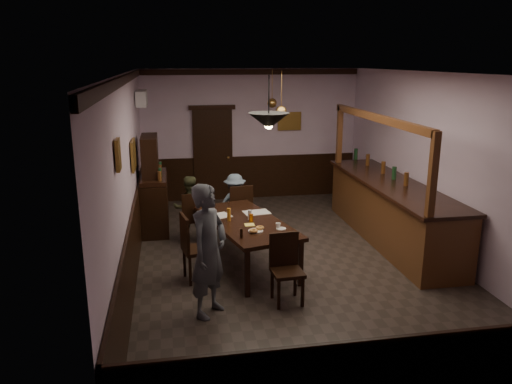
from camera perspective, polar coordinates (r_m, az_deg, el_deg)
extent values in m
cube|color=#2D2621|center=(8.25, 4.06, -7.96)|extent=(5.00, 8.00, 0.01)
cube|color=white|center=(7.60, 4.48, 13.40)|extent=(5.00, 8.00, 0.01)
cube|color=#C8ACC6|center=(11.64, -0.57, 6.56)|extent=(5.00, 0.01, 3.00)
cube|color=#C8ACC6|center=(4.21, 17.84, -9.65)|extent=(5.00, 0.01, 3.00)
cube|color=#C8ACC6|center=(7.58, -14.40, 1.51)|extent=(0.01, 8.00, 3.00)
cube|color=#C8ACC6|center=(8.73, 20.40, 2.78)|extent=(0.01, 8.00, 3.00)
cube|color=black|center=(7.85, -1.19, -3.47)|extent=(1.52, 2.38, 0.06)
cube|color=black|center=(6.96, -1.00, -9.29)|extent=(0.07, 0.07, 0.69)
cube|color=black|center=(7.30, 5.11, -8.12)|extent=(0.07, 0.07, 0.69)
cube|color=black|center=(8.73, -6.39, -4.22)|extent=(0.07, 0.07, 0.69)
cube|color=black|center=(9.01, -1.31, -3.52)|extent=(0.07, 0.07, 0.69)
cube|color=black|center=(8.99, -7.25, -3.04)|extent=(0.45, 0.45, 0.05)
cube|color=black|center=(8.74, -7.14, -1.76)|extent=(0.41, 0.08, 0.49)
cube|color=black|center=(9.24, -6.33, -4.01)|extent=(0.04, 0.04, 0.42)
cube|color=black|center=(9.20, -8.38, -4.17)|extent=(0.04, 0.04, 0.42)
cube|color=black|center=(8.93, -6.00, -4.68)|extent=(0.04, 0.04, 0.42)
cube|color=black|center=(8.89, -8.11, -4.85)|extent=(0.04, 0.04, 0.42)
cube|color=black|center=(9.28, -1.95, -2.23)|extent=(0.47, 0.47, 0.05)
cube|color=black|center=(9.02, -1.67, -0.91)|extent=(0.43, 0.08, 0.51)
cube|color=black|center=(9.55, -1.17, -3.23)|extent=(0.04, 0.04, 0.44)
cube|color=black|center=(9.48, -3.21, -3.40)|extent=(0.04, 0.04, 0.44)
cube|color=black|center=(9.23, -0.63, -3.88)|extent=(0.04, 0.04, 0.44)
cube|color=black|center=(9.15, -2.74, -4.06)|extent=(0.04, 0.04, 0.44)
cube|color=black|center=(6.77, 3.61, -9.16)|extent=(0.43, 0.43, 0.05)
cube|color=black|center=(6.84, 3.19, -6.54)|extent=(0.41, 0.06, 0.49)
cube|color=black|center=(6.69, 2.61, -11.64)|extent=(0.04, 0.04, 0.42)
cube|color=black|center=(6.78, 5.35, -11.32)|extent=(0.04, 0.04, 0.42)
cube|color=black|center=(6.97, 1.86, -10.47)|extent=(0.04, 0.04, 0.42)
cube|color=black|center=(7.06, 4.48, -10.18)|extent=(0.04, 0.04, 0.42)
cube|color=black|center=(7.48, -6.59, -6.55)|extent=(0.52, 0.52, 0.05)
cube|color=black|center=(7.33, -8.16, -4.68)|extent=(0.13, 0.44, 0.52)
cube|color=black|center=(7.45, -4.84, -8.62)|extent=(0.04, 0.04, 0.45)
cube|color=black|center=(7.77, -5.59, -7.63)|extent=(0.04, 0.04, 0.45)
cube|color=black|center=(7.37, -7.53, -8.98)|extent=(0.04, 0.04, 0.45)
cube|color=black|center=(7.69, -8.17, -7.96)|extent=(0.04, 0.04, 0.45)
imported|color=#4C4F57|center=(6.35, -5.43, -6.71)|extent=(0.72, 0.75, 1.73)
imported|color=#43462A|center=(9.13, -7.66, -1.79)|extent=(0.58, 0.46, 1.18)
imported|color=slate|center=(9.42, -2.42, -1.29)|extent=(0.74, 0.44, 1.13)
cube|color=silver|center=(8.05, -4.46, -2.77)|extent=(0.50, 0.44, 0.01)
cube|color=silver|center=(8.22, 0.07, -2.35)|extent=(0.46, 0.36, 0.01)
cube|color=#FCE15D|center=(7.63, -0.75, -3.75)|extent=(0.18, 0.18, 0.00)
cylinder|color=white|center=(7.46, 2.87, -4.20)|extent=(0.15, 0.15, 0.01)
imported|color=white|center=(7.46, 2.54, -3.83)|extent=(0.10, 0.10, 0.07)
cylinder|color=white|center=(7.35, -0.02, -4.45)|extent=(0.22, 0.22, 0.01)
torus|color=#C68C47|center=(7.27, -0.28, -4.46)|extent=(0.13, 0.13, 0.04)
torus|color=#C68C47|center=(7.40, 0.44, -4.11)|extent=(0.13, 0.13, 0.04)
cylinder|color=orange|center=(7.77, -0.56, -2.96)|extent=(0.07, 0.07, 0.12)
cylinder|color=#BF721E|center=(7.81, -3.11, -2.59)|extent=(0.06, 0.06, 0.20)
cylinder|color=silver|center=(7.87, -0.73, -2.62)|extent=(0.06, 0.06, 0.15)
cylinder|color=black|center=(7.07, -1.68, -4.74)|extent=(0.04, 0.04, 0.14)
cube|color=black|center=(9.81, -11.45, -1.38)|extent=(0.49, 1.38, 0.98)
cube|color=black|center=(9.67, -11.61, 1.70)|extent=(0.47, 1.33, 0.08)
cube|color=black|center=(9.59, -12.03, 3.98)|extent=(0.30, 0.89, 0.79)
cube|color=#532D16|center=(9.31, 15.16, -2.30)|extent=(0.86, 3.99, 1.05)
cube|color=black|center=(9.16, 15.27, 0.94)|extent=(0.95, 4.09, 0.06)
cube|color=#532D16|center=(8.81, 13.65, 8.24)|extent=(0.10, 3.90, 0.12)
cube|color=#532D16|center=(7.22, 19.32, 1.81)|extent=(0.10, 0.10, 1.24)
cube|color=#532D16|center=(10.64, 9.41, 6.45)|extent=(0.10, 0.10, 1.24)
cube|color=black|center=(11.55, -4.94, 4.18)|extent=(0.90, 0.06, 2.10)
cube|color=white|center=(10.30, -12.94, 10.41)|extent=(0.20, 0.85, 0.30)
cube|color=olive|center=(5.88, -15.49, 4.12)|extent=(0.04, 0.28, 0.36)
cube|color=olive|center=(8.32, -13.83, 4.13)|extent=(0.04, 0.62, 0.48)
cube|color=olive|center=(11.74, 3.84, 8.08)|extent=(0.55, 0.04, 0.42)
cylinder|color=black|center=(6.74, 1.48, 10.67)|extent=(0.02, 0.02, 0.61)
cone|color=black|center=(6.77, 1.46, 8.11)|extent=(0.56, 0.56, 0.22)
sphere|color=#FFD88C|center=(6.77, 1.46, 7.69)|extent=(0.12, 0.12, 0.12)
cylinder|color=#BF8C3F|center=(8.92, 2.93, 11.40)|extent=(0.02, 0.02, 0.70)
cone|color=#BF8C3F|center=(8.95, 2.90, 9.17)|extent=(0.20, 0.20, 0.22)
sphere|color=#FFD88C|center=(8.96, 2.90, 8.85)|extent=(0.12, 0.12, 0.12)
cylinder|color=#BF8C3F|center=(10.68, 1.86, 12.00)|extent=(0.02, 0.02, 0.70)
cone|color=#BF8C3F|center=(10.71, 1.84, 10.13)|extent=(0.20, 0.20, 0.22)
sphere|color=#FFD88C|center=(10.71, 1.84, 9.86)|extent=(0.12, 0.12, 0.12)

